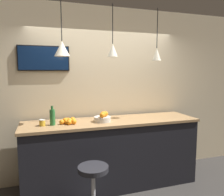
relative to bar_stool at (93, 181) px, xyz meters
The scene contains 11 objects.
back_wall 1.57m from the bar_stool, 68.09° to the left, with size 8.00×0.06×2.90m.
service_counter 0.83m from the bar_stool, 56.02° to the left, with size 2.72×0.70×1.07m.
bar_stool is the anchor object (origin of this frame).
fruit_bowl 0.95m from the bar_stool, 64.90° to the left, with size 0.25×0.25×0.16m.
orange_pile 0.94m from the bar_stool, 108.04° to the left, with size 0.24×0.21×0.09m.
juice_bottle 1.05m from the bar_stool, 124.13° to the left, with size 0.08×0.08×0.28m.
spread_jar 1.07m from the bar_stool, 131.80° to the left, with size 0.08×0.08×0.09m.
pendant_lamp_left 1.81m from the bar_stool, 112.99° to the left, with size 0.21×0.21×0.77m.
pendant_lamp_middle 1.84m from the bar_stool, 54.75° to the left, with size 0.16×0.16×0.76m.
pendant_lamp_right 2.12m from the bar_stool, 28.55° to the left, with size 0.14×0.14×0.81m.
mounted_tv 1.96m from the bar_stool, 115.33° to the left, with size 0.77×0.04×0.39m.
Camera 1 is at (-1.02, -2.48, 1.82)m, focal length 35.00 mm.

